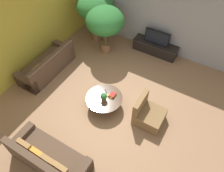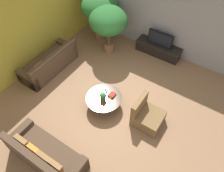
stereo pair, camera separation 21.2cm
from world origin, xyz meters
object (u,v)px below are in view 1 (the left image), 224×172
at_px(potted_palm_tall, 95,7).
at_px(potted_plant_tabletop, 104,97).
at_px(couch_near_entry, 49,158).
at_px(armchair_wicker, 148,115).
at_px(couch_by_wall, 48,66).
at_px(television, 157,37).
at_px(coffee_table, 104,100).
at_px(potted_palm_corner, 105,22).
at_px(media_console, 155,48).

xyz_separation_m(potted_palm_tall, potted_plant_tabletop, (2.10, -2.81, -0.86)).
height_order(couch_near_entry, armchair_wicker, armchair_wicker).
bearing_deg(armchair_wicker, couch_near_entry, 147.31).
bearing_deg(potted_palm_tall, armchair_wicker, -36.42).
relative_size(couch_by_wall, potted_plant_tabletop, 7.78).
relative_size(television, coffee_table, 0.85).
height_order(couch_by_wall, couch_near_entry, same).
height_order(couch_by_wall, potted_palm_corner, potted_palm_corner).
relative_size(armchair_wicker, potted_plant_tabletop, 3.13).
xyz_separation_m(couch_near_entry, armchair_wicker, (1.58, 2.46, -0.02)).
distance_m(armchair_wicker, potted_palm_corner, 3.56).
bearing_deg(potted_plant_tabletop, potted_palm_tall, 126.73).
relative_size(media_console, coffee_table, 1.55).
xyz_separation_m(television, coffee_table, (-0.32, -3.16, -0.42)).
bearing_deg(armchair_wicker, potted_palm_corner, 52.76).
height_order(television, potted_plant_tabletop, television).
height_order(television, armchair_wicker, television).
height_order(television, potted_palm_corner, potted_palm_corner).
xyz_separation_m(couch_by_wall, potted_palm_tall, (0.43, 2.47, 1.12)).
bearing_deg(media_console, couch_by_wall, -134.26).
bearing_deg(couch_by_wall, potted_palm_tall, 170.06).
bearing_deg(coffee_table, potted_palm_tall, 127.09).
bearing_deg(couch_by_wall, armchair_wicker, 89.16).
relative_size(armchair_wicker, potted_palm_tall, 0.46).
relative_size(coffee_table, armchair_wicker, 1.28).
xyz_separation_m(potted_palm_corner, potted_plant_tabletop, (1.38, -2.35, -0.75)).
xyz_separation_m(television, potted_palm_corner, (-1.67, -0.89, 0.60)).
distance_m(media_console, coffee_table, 3.17).
xyz_separation_m(media_console, couch_near_entry, (-0.54, -5.41, 0.06)).
bearing_deg(armchair_wicker, potted_plant_tabletop, 102.22).
bearing_deg(television, media_console, 90.00).
height_order(media_console, potted_plant_tabletop, potted_plant_tabletop).
bearing_deg(potted_plant_tabletop, armchair_wicker, 12.22).
height_order(couch_near_entry, potted_plant_tabletop, couch_near_entry).
height_order(media_console, couch_near_entry, couch_near_entry).
bearing_deg(media_console, television, -90.00).
distance_m(potted_palm_tall, potted_plant_tabletop, 3.61).
bearing_deg(couch_by_wall, coffee_table, 83.92).
bearing_deg(media_console, potted_palm_corner, -152.00).
bearing_deg(media_console, potted_palm_tall, -169.95).
distance_m(television, potted_plant_tabletop, 3.25).
distance_m(armchair_wicker, potted_plant_tabletop, 1.38).
height_order(couch_by_wall, armchair_wicker, armchair_wicker).
xyz_separation_m(couch_by_wall, armchair_wicker, (3.86, -0.06, -0.01)).
bearing_deg(potted_palm_corner, couch_near_entry, -75.99).
bearing_deg(coffee_table, couch_near_entry, -95.72).
bearing_deg(couch_near_entry, potted_plant_tabletop, -96.71).
bearing_deg(potted_palm_corner, potted_palm_tall, 146.87).
height_order(armchair_wicker, potted_palm_tall, potted_palm_tall).
bearing_deg(couch_by_wall, potted_plant_tabletop, 82.28).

